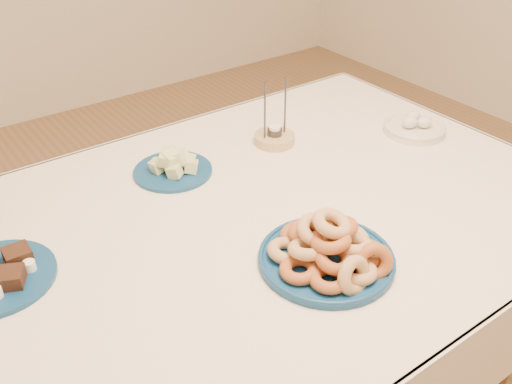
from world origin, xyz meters
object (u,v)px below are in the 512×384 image
at_px(dining_table, 244,252).
at_px(donut_platter, 329,251).
at_px(melon_plate, 173,166).
at_px(egg_bowl, 415,127).
at_px(candle_holder, 275,137).

distance_m(dining_table, donut_platter, 0.29).
distance_m(melon_plate, egg_bowl, 0.75).
distance_m(donut_platter, egg_bowl, 0.70).
distance_m(melon_plate, candle_holder, 0.33).
relative_size(candle_holder, egg_bowl, 0.83).
bearing_deg(dining_table, candle_holder, 41.43).
height_order(melon_plate, egg_bowl, melon_plate).
height_order(melon_plate, candle_holder, candle_holder).
bearing_deg(candle_holder, donut_platter, -115.74).
distance_m(donut_platter, candle_holder, 0.56).
relative_size(dining_table, candle_holder, 8.57).
bearing_deg(egg_bowl, candle_holder, 152.74).
bearing_deg(melon_plate, donut_platter, -81.26).
xyz_separation_m(dining_table, donut_platter, (0.05, -0.25, 0.14)).
relative_size(donut_platter, egg_bowl, 1.28).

